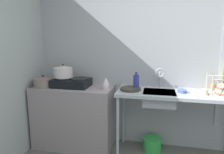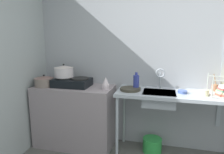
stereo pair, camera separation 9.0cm
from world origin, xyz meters
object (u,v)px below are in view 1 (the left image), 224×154
object	(u,v)px
sink_basin	(159,98)
bucket_on_floor	(152,144)
bottle_by_sink	(136,82)
percolator	(106,83)
frying_pan	(131,89)
small_bowl_on_drainboard	(182,91)
stove	(72,82)
utensil_jar	(213,87)
pot_beside_stove	(43,82)
cup_by_rack	(205,92)
pot_on_left_burner	(63,72)
faucet	(160,75)

from	to	relation	value
sink_basin	bucket_on_floor	size ratio (longest dim) A/B	1.56
bottle_by_sink	percolator	bearing A→B (deg)	-168.11
frying_pan	small_bowl_on_drainboard	world-z (taller)	small_bowl_on_drainboard
bottle_by_sink	bucket_on_floor	xyz separation A→B (m)	(0.24, 0.03, -0.88)
stove	utensil_jar	xyz separation A→B (m)	(1.88, 0.21, -0.02)
pot_beside_stove	frying_pan	size ratio (longest dim) A/B	0.99
cup_by_rack	bucket_on_floor	bearing A→B (deg)	167.97
percolator	bucket_on_floor	distance (m)	1.07
cup_by_rack	pot_beside_stove	bearing A→B (deg)	-179.11
percolator	stove	bearing A→B (deg)	174.16
pot_on_left_burner	sink_basin	bearing A→B (deg)	-1.08
faucet	small_bowl_on_drainboard	world-z (taller)	faucet
cup_by_rack	bottle_by_sink	size ratio (longest dim) A/B	0.33
frying_pan	utensil_jar	bearing A→B (deg)	12.63
bucket_on_floor	bottle_by_sink	bearing A→B (deg)	-172.59
small_bowl_on_drainboard	stove	bearing A→B (deg)	179.69
pot_on_left_burner	bucket_on_floor	world-z (taller)	pot_on_left_burner
small_bowl_on_drainboard	utensil_jar	distance (m)	0.46
stove	percolator	xyz separation A→B (m)	(0.50, -0.05, 0.02)
small_bowl_on_drainboard	percolator	bearing A→B (deg)	-177.41
pot_beside_stove	small_bowl_on_drainboard	xyz separation A→B (m)	(1.85, 0.09, -0.05)
cup_by_rack	small_bowl_on_drainboard	size ratio (longest dim) A/B	0.67
pot_on_left_burner	percolator	world-z (taller)	pot_on_left_burner
pot_beside_stove	sink_basin	distance (m)	1.58
pot_beside_stove	faucet	xyz separation A→B (m)	(1.58, 0.24, 0.12)
sink_basin	cup_by_rack	world-z (taller)	cup_by_rack
frying_pan	cup_by_rack	distance (m)	0.89
percolator	utensil_jar	world-z (taller)	utensil_jar
pot_on_left_burner	bucket_on_floor	size ratio (longest dim) A/B	1.04
sink_basin	bucket_on_floor	xyz separation A→B (m)	(-0.06, 0.09, -0.69)
pot_beside_stove	bottle_by_sink	distance (m)	1.28
sink_basin	bottle_by_sink	distance (m)	0.36
cup_by_rack	bottle_by_sink	bearing A→B (deg)	173.44
pot_beside_stove	frying_pan	bearing A→B (deg)	3.37
percolator	bucket_on_floor	size ratio (longest dim) A/B	0.64
sink_basin	bottle_by_sink	size ratio (longest dim) A/B	1.74
pot_on_left_burner	utensil_jar	world-z (taller)	pot_on_left_burner
sink_basin	pot_beside_stove	bearing A→B (deg)	-177.37
small_bowl_on_drainboard	utensil_jar	size ratio (longest dim) A/B	0.52
frying_pan	pot_beside_stove	bearing A→B (deg)	-176.63
stove	pot_on_left_burner	world-z (taller)	pot_on_left_burner
utensil_jar	small_bowl_on_drainboard	bearing A→B (deg)	-151.98
stove	pot_beside_stove	xyz separation A→B (m)	(-0.38, -0.10, 0.01)
pot_beside_stove	sink_basin	size ratio (longest dim) A/B	0.66
cup_by_rack	bucket_on_floor	world-z (taller)	cup_by_rack
bottle_by_sink	bucket_on_floor	distance (m)	0.91
frying_pan	bottle_by_sink	bearing A→B (deg)	40.58
pot_on_left_burner	percolator	bearing A→B (deg)	-4.72
stove	sink_basin	distance (m)	1.20
pot_beside_stove	percolator	bearing A→B (deg)	2.94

